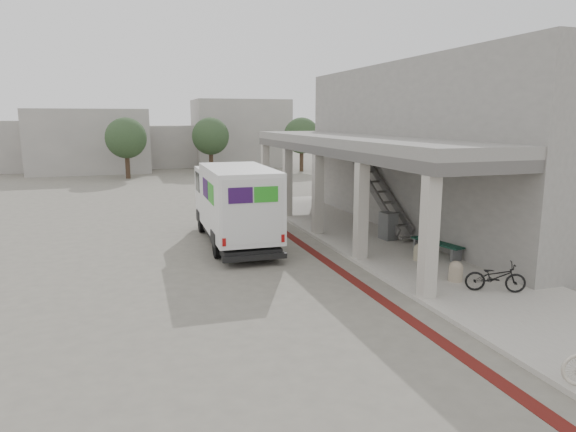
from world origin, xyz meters
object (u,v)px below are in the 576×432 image
object	(u,v)px
bench	(437,246)
bicycle_black	(495,277)
utility_cabinet	(388,226)
fedex_truck	(234,202)

from	to	relation	value
bench	bicycle_black	world-z (taller)	bicycle_black
utility_cabinet	bicycle_black	bearing A→B (deg)	-99.56
fedex_truck	bench	xyz separation A→B (m)	(6.09, -4.32, -1.13)
bench	bicycle_black	size ratio (longest dim) A/B	1.34
fedex_truck	utility_cabinet	bearing A→B (deg)	-14.77
fedex_truck	bicycle_black	world-z (taller)	fedex_truck
bench	utility_cabinet	bearing A→B (deg)	86.17
bicycle_black	fedex_truck	bearing A→B (deg)	61.71
fedex_truck	bench	world-z (taller)	fedex_truck
fedex_truck	bicycle_black	distance (m)	9.74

